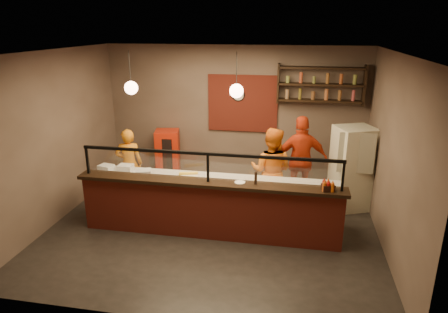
% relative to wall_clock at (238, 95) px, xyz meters
% --- Properties ---
extents(floor, '(6.00, 6.00, 0.00)m').
position_rel_wall_clock_xyz_m(floor, '(-0.10, -2.46, -2.10)').
color(floor, black).
rests_on(floor, ground).
extents(ceiling, '(6.00, 6.00, 0.00)m').
position_rel_wall_clock_xyz_m(ceiling, '(-0.10, -2.46, 1.10)').
color(ceiling, '#382E2B').
rests_on(ceiling, wall_back).
extents(wall_back, '(6.00, 0.00, 6.00)m').
position_rel_wall_clock_xyz_m(wall_back, '(-0.10, 0.04, -0.50)').
color(wall_back, '#6D5A50').
rests_on(wall_back, floor).
extents(wall_left, '(0.00, 5.00, 5.00)m').
position_rel_wall_clock_xyz_m(wall_left, '(-3.10, -2.46, -0.50)').
color(wall_left, '#6D5A50').
rests_on(wall_left, floor).
extents(wall_right, '(0.00, 5.00, 5.00)m').
position_rel_wall_clock_xyz_m(wall_right, '(2.90, -2.46, -0.50)').
color(wall_right, '#6D5A50').
rests_on(wall_right, floor).
extents(wall_front, '(6.00, 0.00, 6.00)m').
position_rel_wall_clock_xyz_m(wall_front, '(-0.10, -4.96, -0.50)').
color(wall_front, '#6D5A50').
rests_on(wall_front, floor).
extents(brick_patch, '(1.60, 0.04, 1.30)m').
position_rel_wall_clock_xyz_m(brick_patch, '(0.10, 0.01, -0.20)').
color(brick_patch, maroon).
rests_on(brick_patch, wall_back).
extents(service_counter, '(4.60, 0.25, 1.00)m').
position_rel_wall_clock_xyz_m(service_counter, '(-0.10, -2.76, -1.60)').
color(service_counter, maroon).
rests_on(service_counter, floor).
extents(counter_ledge, '(4.70, 0.37, 0.06)m').
position_rel_wall_clock_xyz_m(counter_ledge, '(-0.10, -2.76, -1.07)').
color(counter_ledge, black).
rests_on(counter_ledge, service_counter).
extents(worktop_cabinet, '(4.60, 0.75, 0.85)m').
position_rel_wall_clock_xyz_m(worktop_cabinet, '(-0.10, -2.26, -1.68)').
color(worktop_cabinet, gray).
rests_on(worktop_cabinet, floor).
extents(worktop, '(4.60, 0.75, 0.05)m').
position_rel_wall_clock_xyz_m(worktop, '(-0.10, -2.26, -1.23)').
color(worktop, silver).
rests_on(worktop, worktop_cabinet).
extents(sneeze_guard, '(4.50, 0.05, 0.52)m').
position_rel_wall_clock_xyz_m(sneeze_guard, '(-0.10, -2.76, -0.73)').
color(sneeze_guard, white).
rests_on(sneeze_guard, counter_ledge).
extents(wall_shelving, '(1.84, 0.28, 0.85)m').
position_rel_wall_clock_xyz_m(wall_shelving, '(1.80, -0.14, 0.30)').
color(wall_shelving, black).
rests_on(wall_shelving, wall_back).
extents(wall_clock, '(0.30, 0.04, 0.30)m').
position_rel_wall_clock_xyz_m(wall_clock, '(0.00, 0.00, 0.00)').
color(wall_clock, black).
rests_on(wall_clock, wall_back).
extents(pendant_left, '(0.24, 0.24, 0.77)m').
position_rel_wall_clock_xyz_m(pendant_left, '(-1.60, -2.26, 0.45)').
color(pendant_left, black).
rests_on(pendant_left, ceiling).
extents(pendant_right, '(0.24, 0.24, 0.77)m').
position_rel_wall_clock_xyz_m(pendant_right, '(0.30, -2.26, 0.45)').
color(pendant_right, black).
rests_on(pendant_right, ceiling).
extents(cook_left, '(0.65, 0.52, 1.55)m').
position_rel_wall_clock_xyz_m(cook_left, '(-2.15, -1.39, -1.33)').
color(cook_left, orange).
rests_on(cook_left, floor).
extents(cook_mid, '(0.95, 0.80, 1.75)m').
position_rel_wall_clock_xyz_m(cook_mid, '(0.90, -1.55, -1.23)').
color(cook_mid, orange).
rests_on(cook_mid, floor).
extents(cook_right, '(1.17, 0.68, 1.88)m').
position_rel_wall_clock_xyz_m(cook_right, '(1.48, -0.98, -1.16)').
color(cook_right, red).
rests_on(cook_right, floor).
extents(fridge, '(0.91, 0.89, 1.71)m').
position_rel_wall_clock_xyz_m(fridge, '(2.50, -1.04, -1.24)').
color(fridge, beige).
rests_on(fridge, floor).
extents(red_cooler, '(0.63, 0.60, 1.26)m').
position_rel_wall_clock_xyz_m(red_cooler, '(-1.64, -0.31, -1.47)').
color(red_cooler, '#B2200B').
rests_on(red_cooler, floor).
extents(pizza_dough, '(0.66, 0.66, 0.01)m').
position_rel_wall_clock_xyz_m(pizza_dough, '(-0.55, -2.32, -1.19)').
color(pizza_dough, beige).
rests_on(pizza_dough, worktop).
extents(prep_tub_a, '(0.31, 0.27, 0.13)m').
position_rel_wall_clock_xyz_m(prep_tub_a, '(-2.25, -2.23, -1.13)').
color(prep_tub_a, white).
rests_on(prep_tub_a, worktop).
extents(prep_tub_b, '(0.28, 0.22, 0.14)m').
position_rel_wall_clock_xyz_m(prep_tub_b, '(-1.88, -2.16, -1.13)').
color(prep_tub_b, silver).
rests_on(prep_tub_b, worktop).
extents(prep_tub_c, '(0.34, 0.31, 0.14)m').
position_rel_wall_clock_xyz_m(prep_tub_c, '(-1.44, -2.37, -1.13)').
color(prep_tub_c, silver).
rests_on(prep_tub_c, worktop).
extents(rolling_pin, '(0.36, 0.16, 0.06)m').
position_rel_wall_clock_xyz_m(rolling_pin, '(-0.63, -2.11, -1.17)').
color(rolling_pin, yellow).
rests_on(rolling_pin, worktop).
extents(condiment_caddy, '(0.23, 0.20, 0.11)m').
position_rel_wall_clock_xyz_m(condiment_caddy, '(1.90, -2.79, -0.99)').
color(condiment_caddy, black).
rests_on(condiment_caddy, counter_ledge).
extents(pepper_mill, '(0.06, 0.06, 0.22)m').
position_rel_wall_clock_xyz_m(pepper_mill, '(0.71, -2.72, -0.93)').
color(pepper_mill, black).
rests_on(pepper_mill, counter_ledge).
extents(small_plate, '(0.23, 0.23, 0.01)m').
position_rel_wall_clock_xyz_m(small_plate, '(0.44, -2.71, -1.03)').
color(small_plate, white).
rests_on(small_plate, counter_ledge).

